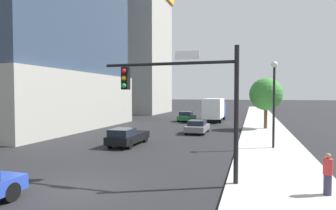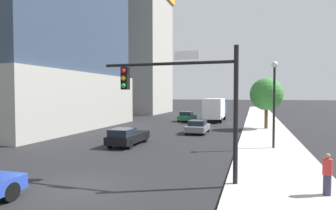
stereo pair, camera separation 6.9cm
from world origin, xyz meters
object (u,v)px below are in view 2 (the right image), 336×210
object	(u,v)px
street_lamp	(274,92)
car_black	(127,137)
traffic_light_pole	(184,90)
street_tree	(266,94)
car_green	(187,116)
box_truck	(215,109)
pedestrian_red_shirt	(327,174)
construction_building	(135,43)
car_gray	(198,127)

from	to	relation	value
street_lamp	car_black	bearing A→B (deg)	-172.21
traffic_light_pole	street_tree	distance (m)	21.26
street_lamp	car_green	xyz separation A→B (m)	(-10.65, 18.91, -3.40)
box_truck	pedestrian_red_shirt	size ratio (longest dim) A/B	5.03
street_tree	car_black	bearing A→B (deg)	-128.61
construction_building	street_tree	size ratio (longest dim) A/B	6.36
pedestrian_red_shirt	street_lamp	bearing A→B (deg)	97.92
traffic_light_pole	street_tree	size ratio (longest dim) A/B	1.10
car_green	car_gray	bearing A→B (deg)	-72.09
traffic_light_pole	car_black	world-z (taller)	traffic_light_pole
car_gray	construction_building	bearing A→B (deg)	124.33
box_truck	car_black	bearing A→B (deg)	-100.20
car_gray	car_green	size ratio (longest dim) A/B	0.94
pedestrian_red_shirt	street_tree	bearing A→B (deg)	93.63
street_tree	box_truck	size ratio (longest dim) A/B	0.70
car_gray	pedestrian_red_shirt	distance (m)	18.23
construction_building	pedestrian_red_shirt	bearing A→B (deg)	-58.48
street_tree	car_gray	distance (m)	8.95
street_tree	pedestrian_red_shirt	distance (m)	21.48
construction_building	pedestrian_red_shirt	world-z (taller)	construction_building
street_lamp	car_gray	bearing A→B (deg)	134.36
street_lamp	construction_building	bearing A→B (deg)	126.57
traffic_light_pole	street_lamp	distance (m)	9.99
car_green	pedestrian_red_shirt	distance (m)	30.73
traffic_light_pole	street_lamp	world-z (taller)	street_lamp
traffic_light_pole	car_black	xyz separation A→B (m)	(-6.31, 7.54, -3.44)
street_lamp	car_gray	world-z (taller)	street_lamp
car_gray	pedestrian_red_shirt	xyz separation A→B (m)	(8.09, -16.33, 0.29)
street_tree	car_green	distance (m)	13.16
construction_building	car_gray	world-z (taller)	construction_building
street_tree	car_black	distance (m)	17.31
street_tree	box_truck	bearing A→B (deg)	129.38
construction_building	car_gray	bearing A→B (deg)	-55.67
car_black	pedestrian_red_shirt	distance (m)	14.36
street_lamp	street_tree	xyz separation A→B (m)	(-0.04, 11.83, -0.17)
box_truck	car_gray	bearing A→B (deg)	-90.00
car_gray	pedestrian_red_shirt	bearing A→B (deg)	-63.66
box_truck	car_green	bearing A→B (deg)	-163.70
car_green	car_black	distance (m)	20.36
street_tree	construction_building	bearing A→B (deg)	138.36
car_black	traffic_light_pole	bearing A→B (deg)	-50.07
street_tree	car_black	size ratio (longest dim) A/B	1.24
car_green	traffic_light_pole	bearing A→B (deg)	-77.25
car_black	car_gray	bearing A→B (deg)	65.24
box_truck	pedestrian_red_shirt	world-z (taller)	box_truck
car_green	pedestrian_red_shirt	size ratio (longest dim) A/B	2.77
street_lamp	box_truck	distance (m)	21.27
traffic_light_pole	car_black	distance (m)	10.42
street_tree	pedestrian_red_shirt	bearing A→B (deg)	-86.37
traffic_light_pole	car_gray	distance (m)	16.49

